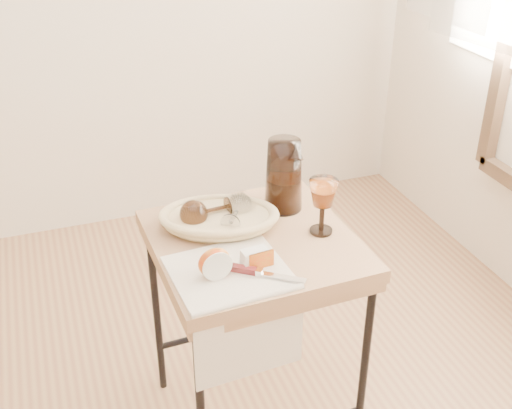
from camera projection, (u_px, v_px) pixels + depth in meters
name	position (u px, v px, depth m)	size (l,w,h in m)	color
side_table	(254.00, 335.00, 1.98)	(0.55, 0.55, 0.70)	brown
tea_towel	(229.00, 272.00, 1.67)	(0.29, 0.27, 0.01)	beige
bread_basket	(219.00, 220.00, 1.85)	(0.31, 0.21, 0.05)	#A18A51
goblet_lying_a	(209.00, 211.00, 1.84)	(0.13, 0.08, 0.08)	#482D19
goblet_lying_b	(236.00, 213.00, 1.84)	(0.12, 0.07, 0.07)	white
pitcher	(284.00, 175.00, 1.91)	(0.16, 0.24, 0.26)	black
wine_goblet	(322.00, 206.00, 1.80)	(0.08, 0.08, 0.17)	white
apple_half	(214.00, 262.00, 1.63)	(0.09, 0.05, 0.08)	red
apple_wedge	(255.00, 258.00, 1.67)	(0.07, 0.04, 0.05)	white
table_knife	(262.00, 273.00, 1.64)	(0.21, 0.02, 0.02)	silver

